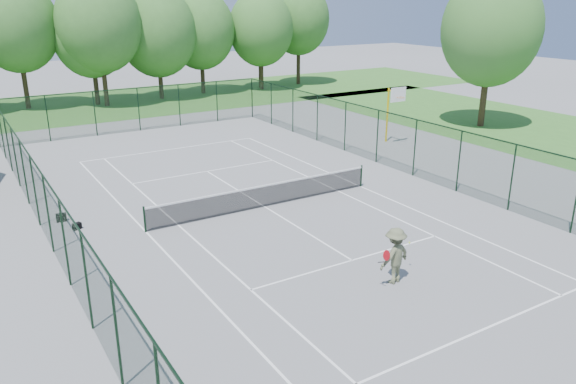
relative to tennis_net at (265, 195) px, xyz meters
name	(u,v)px	position (x,y,z in m)	size (l,w,h in m)	color
ground	(265,207)	(0.00, 0.00, -0.58)	(140.00, 140.00, 0.00)	gray
grass_far	(98,104)	(0.00, 30.00, -0.57)	(80.00, 16.00, 0.01)	#3D792C
grass_side	(528,128)	(24.00, 4.00, -0.57)	(14.00, 40.00, 0.01)	#3D792C
court_lines	(265,207)	(0.00, 0.00, -0.57)	(11.05, 23.85, 0.01)	white
tennis_net	(265,195)	(0.00, 0.00, 0.00)	(11.08, 0.08, 1.10)	black
fence_enclosure	(264,174)	(0.00, 0.00, 0.98)	(18.05, 36.05, 3.02)	#18341D
tree_line_far	(90,34)	(0.00, 30.00, 5.42)	(39.40, 6.40, 9.70)	#3C2C1B
basketball_goal	(393,104)	(12.69, 5.91, 1.99)	(1.20, 1.43, 3.65)	#D4B209
tree_side	(491,29)	(21.74, 6.37, 6.26)	(6.85, 6.85, 10.85)	#3C2C1B
sports_bag_a	(61,218)	(-8.15, 2.99, -0.41)	(0.41, 0.25, 0.33)	black
sports_bag_b	(77,226)	(-7.78, 1.76, -0.44)	(0.34, 0.21, 0.26)	black
tennis_player	(395,256)	(0.18, -8.38, 0.38)	(1.90, 0.89, 1.92)	#5F6345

